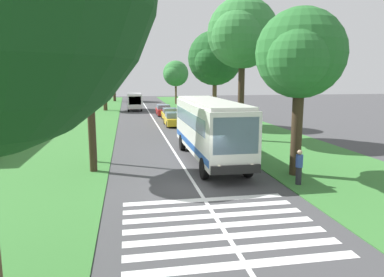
{
  "coord_description": "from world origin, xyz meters",
  "views": [
    {
      "loc": [
        -15.91,
        3.11,
        5.16
      ],
      "look_at": [
        4.32,
        -0.54,
        1.6
      ],
      "focal_mm": 33.66,
      "sensor_mm": 36.0,
      "label": 1
    }
  ],
  "objects_px": {
    "roadside_tree_left_3": "(85,48)",
    "roadside_tree_right_0": "(175,74)",
    "roadside_tree_right_3": "(298,56)",
    "trailing_car_1": "(170,114)",
    "pedestrian": "(299,167)",
    "trailing_car_2": "(163,110)",
    "roadside_tree_left_0": "(113,69)",
    "roadside_tree_left_2": "(103,70)",
    "trailing_minibus_0": "(135,100)",
    "utility_pole": "(92,91)",
    "trailing_car_0": "(173,119)",
    "roadside_tree_right_1": "(214,60)",
    "roadside_tree_right_2": "(240,36)",
    "coach_bus": "(209,126)"
  },
  "relations": [
    {
      "from": "roadside_tree_left_0",
      "to": "pedestrian",
      "type": "distance_m",
      "value": 62.76
    },
    {
      "from": "roadside_tree_left_3",
      "to": "utility_pole",
      "type": "bearing_deg",
      "value": -1.19
    },
    {
      "from": "roadside_tree_right_3",
      "to": "trailing_car_1",
      "type": "bearing_deg",
      "value": 7.82
    },
    {
      "from": "roadside_tree_right_2",
      "to": "roadside_tree_right_3",
      "type": "bearing_deg",
      "value": 178.03
    },
    {
      "from": "roadside_tree_left_0",
      "to": "roadside_tree_right_1",
      "type": "relative_size",
      "value": 0.99
    },
    {
      "from": "trailing_car_1",
      "to": "roadside_tree_right_2",
      "type": "distance_m",
      "value": 16.96
    },
    {
      "from": "trailing_car_2",
      "to": "roadside_tree_right_1",
      "type": "distance_m",
      "value": 13.93
    },
    {
      "from": "roadside_tree_right_1",
      "to": "utility_pole",
      "type": "relative_size",
      "value": 1.17
    },
    {
      "from": "roadside_tree_right_0",
      "to": "pedestrian",
      "type": "height_order",
      "value": "roadside_tree_right_0"
    },
    {
      "from": "coach_bus",
      "to": "utility_pole",
      "type": "xyz_separation_m",
      "value": [
        0.74,
        6.92,
        2.16
      ]
    },
    {
      "from": "roadside_tree_left_0",
      "to": "roadside_tree_left_2",
      "type": "relative_size",
      "value": 1.09
    },
    {
      "from": "trailing_car_0",
      "to": "roadside_tree_right_2",
      "type": "distance_m",
      "value": 12.91
    },
    {
      "from": "trailing_car_1",
      "to": "pedestrian",
      "type": "relative_size",
      "value": 2.54
    },
    {
      "from": "utility_pole",
      "to": "trailing_car_2",
      "type": "bearing_deg",
      "value": -14.58
    },
    {
      "from": "trailing_car_2",
      "to": "roadside_tree_right_3",
      "type": "bearing_deg",
      "value": -173.03
    },
    {
      "from": "trailing_car_1",
      "to": "trailing_minibus_0",
      "type": "bearing_deg",
      "value": 16.13
    },
    {
      "from": "roadside_tree_right_2",
      "to": "utility_pole",
      "type": "xyz_separation_m",
      "value": [
        -5.91,
        10.88,
        -3.99
      ]
    },
    {
      "from": "trailing_car_2",
      "to": "roadside_tree_left_0",
      "type": "bearing_deg",
      "value": 14.23
    },
    {
      "from": "trailing_minibus_0",
      "to": "roadside_tree_right_0",
      "type": "xyz_separation_m",
      "value": [
        11.19,
        -7.77,
        3.99
      ]
    },
    {
      "from": "trailing_car_2",
      "to": "roadside_tree_right_3",
      "type": "xyz_separation_m",
      "value": [
        -30.76,
        -3.76,
        5.48
      ]
    },
    {
      "from": "trailing_minibus_0",
      "to": "roadside_tree_right_1",
      "type": "xyz_separation_m",
      "value": [
        -19.89,
        -7.59,
        5.27
      ]
    },
    {
      "from": "roadside_tree_left_0",
      "to": "roadside_tree_right_2",
      "type": "relative_size",
      "value": 0.85
    },
    {
      "from": "coach_bus",
      "to": "roadside_tree_left_2",
      "type": "xyz_separation_m",
      "value": [
        35.03,
        8.29,
        3.99
      ]
    },
    {
      "from": "trailing_car_1",
      "to": "roadside_tree_right_0",
      "type": "bearing_deg",
      "value": -8.99
    },
    {
      "from": "utility_pole",
      "to": "roadside_tree_left_2",
      "type": "bearing_deg",
      "value": 2.29
    },
    {
      "from": "roadside_tree_right_0",
      "to": "trailing_car_0",
      "type": "bearing_deg",
      "value": 172.07
    },
    {
      "from": "trailing_minibus_0",
      "to": "pedestrian",
      "type": "distance_m",
      "value": 41.06
    },
    {
      "from": "trailing_minibus_0",
      "to": "roadside_tree_left_0",
      "type": "relative_size",
      "value": 0.63
    },
    {
      "from": "roadside_tree_left_0",
      "to": "roadside_tree_right_2",
      "type": "height_order",
      "value": "roadside_tree_right_2"
    },
    {
      "from": "roadside_tree_left_2",
      "to": "roadside_tree_right_0",
      "type": "distance_m",
      "value": 16.42
    },
    {
      "from": "coach_bus",
      "to": "trailing_car_0",
      "type": "distance_m",
      "value": 16.28
    },
    {
      "from": "pedestrian",
      "to": "trailing_car_1",
      "type": "bearing_deg",
      "value": 6.29
    },
    {
      "from": "trailing_car_2",
      "to": "pedestrian",
      "type": "height_order",
      "value": "pedestrian"
    },
    {
      "from": "trailing_minibus_0",
      "to": "roadside_tree_left_2",
      "type": "distance_m",
      "value": 6.44
    },
    {
      "from": "roadside_tree_right_0",
      "to": "roadside_tree_right_2",
      "type": "distance_m",
      "value": 39.35
    },
    {
      "from": "trailing_car_0",
      "to": "roadside_tree_right_3",
      "type": "bearing_deg",
      "value": -169.58
    },
    {
      "from": "roadside_tree_right_3",
      "to": "utility_pole",
      "type": "height_order",
      "value": "roadside_tree_right_3"
    },
    {
      "from": "trailing_minibus_0",
      "to": "roadside_tree_left_0",
      "type": "bearing_deg",
      "value": 10.16
    },
    {
      "from": "trailing_minibus_0",
      "to": "trailing_car_0",
      "type": "bearing_deg",
      "value": -168.88
    },
    {
      "from": "trailing_car_1",
      "to": "roadside_tree_left_2",
      "type": "distance_m",
      "value": 17.0
    },
    {
      "from": "trailing_car_0",
      "to": "roadside_tree_right_3",
      "type": "relative_size",
      "value": 0.51
    },
    {
      "from": "trailing_car_0",
      "to": "utility_pole",
      "type": "relative_size",
      "value": 0.52
    },
    {
      "from": "trailing_car_0",
      "to": "roadside_tree_left_3",
      "type": "xyz_separation_m",
      "value": [
        -17.74,
        6.82,
        5.94
      ]
    },
    {
      "from": "roadside_tree_right_1",
      "to": "roadside_tree_right_2",
      "type": "xyz_separation_m",
      "value": [
        -8.17,
        -0.14,
        1.49
      ]
    },
    {
      "from": "pedestrian",
      "to": "trailing_car_2",
      "type": "bearing_deg",
      "value": 5.73
    },
    {
      "from": "roadside_tree_left_3",
      "to": "pedestrian",
      "type": "distance_m",
      "value": 12.31
    },
    {
      "from": "trailing_car_2",
      "to": "roadside_tree_right_3",
      "type": "height_order",
      "value": "roadside_tree_right_3"
    },
    {
      "from": "roadside_tree_left_3",
      "to": "roadside_tree_right_0",
      "type": "relative_size",
      "value": 1.12
    },
    {
      "from": "trailing_car_0",
      "to": "pedestrian",
      "type": "height_order",
      "value": "pedestrian"
    },
    {
      "from": "trailing_minibus_0",
      "to": "roadside_tree_left_3",
      "type": "distance_m",
      "value": 36.73
    }
  ]
}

